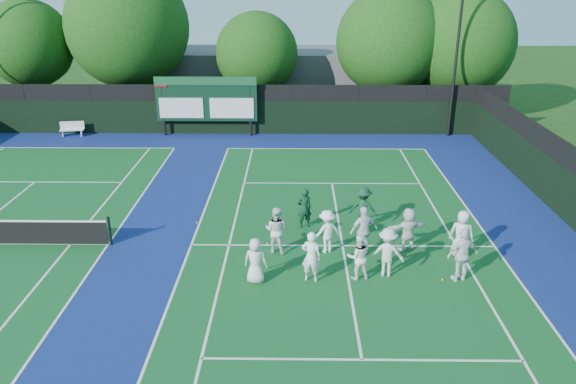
{
  "coord_description": "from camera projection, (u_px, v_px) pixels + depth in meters",
  "views": [
    {
      "loc": [
        -1.74,
        -17.17,
        9.26
      ],
      "look_at": [
        -2.0,
        3.0,
        1.3
      ],
      "focal_mm": 35.0,
      "sensor_mm": 36.0,
      "label": 1
    }
  ],
  "objects": [
    {
      "name": "player_front_2",
      "position": [
        358.0,
        257.0,
        17.88
      ],
      "size": [
        0.8,
        0.66,
        1.54
      ],
      "primitive_type": "imported",
      "rotation": [
        0.0,
        0.0,
        3.24
      ],
      "color": "white",
      "rests_on": "ground"
    },
    {
      "name": "scoreboard",
      "position": [
        206.0,
        100.0,
        33.13
      ],
      "size": [
        6.0,
        0.21,
        3.55
      ],
      "color": "black",
      "rests_on": "ground"
    },
    {
      "name": "tree_b",
      "position": [
        131.0,
        30.0,
        35.59
      ],
      "size": [
        7.75,
        7.75,
        9.86
      ],
      "color": "black",
      "rests_on": "ground"
    },
    {
      "name": "coach_left",
      "position": [
        304.0,
        208.0,
        21.5
      ],
      "size": [
        0.66,
        0.52,
        1.59
      ],
      "primitive_type": "imported",
      "rotation": [
        0.0,
        0.0,
        3.42
      ],
      "color": "#0D321E",
      "rests_on": "ground"
    },
    {
      "name": "player_back_3",
      "position": [
        408.0,
        229.0,
        19.73
      ],
      "size": [
        1.56,
        0.89,
        1.6
      ],
      "primitive_type": "imported",
      "rotation": [
        0.0,
        0.0,
        3.44
      ],
      "color": "white",
      "rests_on": "ground"
    },
    {
      "name": "clubhouse",
      "position": [
        292.0,
        78.0,
        40.96
      ],
      "size": [
        18.0,
        6.0,
        4.0
      ],
      "primitive_type": "cube",
      "color": "#55555A",
      "rests_on": "ground"
    },
    {
      "name": "player_front_1",
      "position": [
        311.0,
        257.0,
        17.7
      ],
      "size": [
        0.71,
        0.56,
        1.72
      ],
      "primitive_type": "imported",
      "rotation": [
        0.0,
        0.0,
        2.88
      ],
      "color": "white",
      "rests_on": "ground"
    },
    {
      "name": "tennis_ball_1",
      "position": [
        368.0,
        252.0,
        19.76
      ],
      "size": [
        0.07,
        0.07,
        0.07
      ],
      "primitive_type": "sphere",
      "color": "#BDC317",
      "rests_on": "ground"
    },
    {
      "name": "tree_d",
      "position": [
        392.0,
        44.0,
        35.69
      ],
      "size": [
        6.8,
        6.8,
        8.52
      ],
      "color": "black",
      "rests_on": "ground"
    },
    {
      "name": "player_back_1",
      "position": [
        327.0,
        231.0,
        19.59
      ],
      "size": [
        1.17,
        0.95,
        1.58
      ],
      "primitive_type": "imported",
      "rotation": [
        0.0,
        0.0,
        3.56
      ],
      "color": "white",
      "rests_on": "ground"
    },
    {
      "name": "tennis_ball_4",
      "position": [
        393.0,
        215.0,
        22.75
      ],
      "size": [
        0.07,
        0.07,
        0.07
      ],
      "primitive_type": "sphere",
      "color": "#BDC317",
      "rests_on": "ground"
    },
    {
      "name": "tennis_ball_0",
      "position": [
        268.0,
        244.0,
        20.36
      ],
      "size": [
        0.07,
        0.07,
        0.07
      ],
      "primitive_type": "sphere",
      "color": "#BDC317",
      "rests_on": "ground"
    },
    {
      "name": "light_pole_right",
      "position": [
        460.0,
        28.0,
        31.55
      ],
      "size": [
        1.2,
        0.3,
        10.12
      ],
      "color": "black",
      "rests_on": "ground"
    },
    {
      "name": "player_front_0",
      "position": [
        255.0,
        261.0,
        17.68
      ],
      "size": [
        0.81,
        0.61,
        1.51
      ],
      "primitive_type": "imported",
      "rotation": [
        0.0,
        0.0,
        2.96
      ],
      "color": "white",
      "rests_on": "ground"
    },
    {
      "name": "tennis_ball_2",
      "position": [
        443.0,
        280.0,
        17.99
      ],
      "size": [
        0.07,
        0.07,
        0.07
      ],
      "primitive_type": "sphere",
      "color": "#BDC317",
      "rests_on": "ground"
    },
    {
      "name": "tennis_ball_5",
      "position": [
        461.0,
        254.0,
        19.64
      ],
      "size": [
        0.07,
        0.07,
        0.07
      ],
      "primitive_type": "sphere",
      "color": "#BDC317",
      "rests_on": "ground"
    },
    {
      "name": "tree_c",
      "position": [
        259.0,
        55.0,
        36.06
      ],
      "size": [
        5.26,
        5.26,
        6.98
      ],
      "color": "black",
      "rests_on": "ground"
    },
    {
      "name": "player_back_2",
      "position": [
        364.0,
        231.0,
        19.41
      ],
      "size": [
        1.13,
        0.82,
        1.79
      ],
      "primitive_type": "imported",
      "rotation": [
        0.0,
        0.0,
        3.55
      ],
      "color": "white",
      "rests_on": "ground"
    },
    {
      "name": "bench",
      "position": [
        72.0,
        128.0,
        33.65
      ],
      "size": [
        1.44,
        0.6,
        0.88
      ],
      "color": "silver",
      "rests_on": "ground"
    },
    {
      "name": "coach_right",
      "position": [
        363.0,
        208.0,
        21.38
      ],
      "size": [
        1.21,
        0.88,
        1.68
      ],
      "primitive_type": "imported",
      "rotation": [
        0.0,
        0.0,
        2.89
      ],
      "color": "#103A22",
      "rests_on": "ground"
    },
    {
      "name": "tree_e",
      "position": [
        462.0,
        46.0,
        35.68
      ],
      "size": [
        6.87,
        6.87,
        8.44
      ],
      "color": "black",
      "rests_on": "ground"
    },
    {
      "name": "player_back_4",
      "position": [
        462.0,
        234.0,
        19.31
      ],
      "size": [
        0.95,
        0.78,
        1.68
      ],
      "primitive_type": "imported",
      "rotation": [
        0.0,
        0.0,
        2.8
      ],
      "color": "silver",
      "rests_on": "ground"
    },
    {
      "name": "tennis_ball_3",
      "position": [
        197.0,
        223.0,
        22.08
      ],
      "size": [
        0.07,
        0.07,
        0.07
      ],
      "primitive_type": "sphere",
      "color": "#BDC317",
      "rests_on": "ground"
    },
    {
      "name": "ground",
      "position": [
        345.0,
        259.0,
        19.35
      ],
      "size": [
        120.0,
        120.0,
        0.0
      ],
      "primitive_type": "plane",
      "color": "#183A10",
      "rests_on": "ground"
    },
    {
      "name": "court_apron",
      "position": [
        177.0,
        245.0,
        20.35
      ],
      "size": [
        34.0,
        32.0,
        0.01
      ],
      "primitive_type": "cube",
      "color": "navy",
      "rests_on": "ground"
    },
    {
      "name": "player_front_4",
      "position": [
        462.0,
        255.0,
        17.71
      ],
      "size": [
        1.14,
        0.71,
        1.81
      ],
      "primitive_type": "imported",
      "rotation": [
        0.0,
        0.0,
        3.42
      ],
      "color": "white",
      "rests_on": "ground"
    },
    {
      "name": "near_court",
      "position": [
        343.0,
        246.0,
        20.27
      ],
      "size": [
        11.05,
        23.85,
        0.01
      ],
      "color": "#104F1F",
      "rests_on": "ground"
    },
    {
      "name": "player_back_0",
      "position": [
        276.0,
        230.0,
        19.58
      ],
      "size": [
        0.99,
        0.88,
        1.69
      ],
      "primitive_type": "imported",
      "rotation": [
        0.0,
        0.0,
        2.8
      ],
      "color": "white",
      "rests_on": "ground"
    },
    {
      "name": "back_fence",
      "position": [
        225.0,
        112.0,
        33.81
      ],
      "size": [
        34.0,
        0.08,
        3.0
      ],
      "color": "black",
      "rests_on": "ground"
    },
    {
      "name": "player_front_3",
      "position": [
        387.0,
        252.0,
        18.03
      ],
      "size": [
        1.18,
        0.84,
        1.66
      ],
      "primitive_type": "imported",
      "rotation": [
        0.0,
        0.0,
        2.92
      ],
      "color": "silver",
      "rests_on": "ground"
    },
    {
      "name": "tree_a",
      "position": [
        32.0,
        46.0,
        36.03
      ],
      "size": [
        5.59,
        5.59,
        7.74
      ],
      "color": "black",
      "rests_on": "ground"
    }
  ]
}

